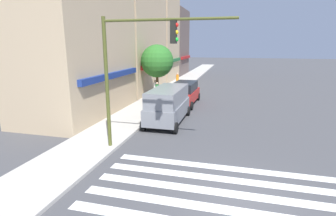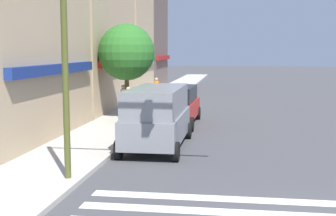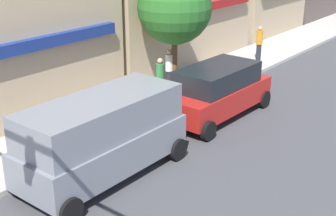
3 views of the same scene
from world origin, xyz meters
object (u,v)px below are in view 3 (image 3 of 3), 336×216
object	(u,v)px
pedestrian_green_top	(160,79)
pedestrian_white_shirt	(169,69)
van_grey	(103,135)
suv_red	(217,90)
street_tree	(175,7)
pedestrian_orange_vest	(259,43)

from	to	relation	value
pedestrian_green_top	pedestrian_white_shirt	size ratio (longest dim) A/B	1.00
pedestrian_green_top	pedestrian_white_shirt	bearing A→B (deg)	1.54
van_grey	suv_red	distance (m)	5.75
van_grey	pedestrian_green_top	distance (m)	5.88
pedestrian_white_shirt	street_tree	xyz separation A→B (m)	(0.14, -0.17, 2.56)
suv_red	pedestrian_green_top	distance (m)	2.41
pedestrian_orange_vest	pedestrian_green_top	world-z (taller)	same
pedestrian_green_top	street_tree	xyz separation A→B (m)	(1.43, 0.42, 2.56)
suv_red	street_tree	world-z (taller)	street_tree
suv_red	van_grey	bearing A→B (deg)	-178.67
pedestrian_orange_vest	street_tree	world-z (taller)	street_tree
suv_red	pedestrian_green_top	xyz separation A→B (m)	(-0.37, 2.38, 0.04)
pedestrian_green_top	pedestrian_white_shirt	xyz separation A→B (m)	(1.30, 0.58, 0.00)
pedestrian_orange_vest	pedestrian_white_shirt	world-z (taller)	same
pedestrian_green_top	pedestrian_white_shirt	world-z (taller)	same
suv_red	street_tree	size ratio (longest dim) A/B	0.95
van_grey	pedestrian_orange_vest	xyz separation A→B (m)	(13.28, 2.32, -0.21)
suv_red	pedestrian_orange_vest	size ratio (longest dim) A/B	2.68
van_grey	pedestrian_white_shirt	world-z (taller)	van_grey
suv_red	pedestrian_white_shirt	size ratio (longest dim) A/B	2.68
van_grey	street_tree	distance (m)	7.72
pedestrian_orange_vest	pedestrian_white_shirt	bearing A→B (deg)	151.51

